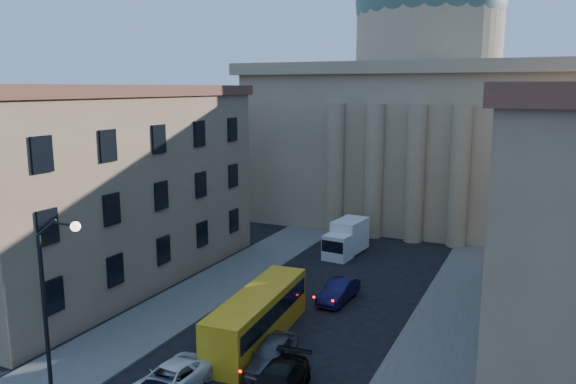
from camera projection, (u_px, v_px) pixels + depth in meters
name	position (u px, v px, depth m)	size (l,w,h in m)	color
sidewalk_left	(164.00, 315.00, 36.13)	(5.00, 60.00, 0.15)	#53514C
sidewalk_right	(431.00, 371.00, 29.09)	(5.00, 60.00, 0.15)	#53514C
church	(424.00, 111.00, 63.84)	(68.02, 28.76, 36.60)	#8E7B57
building_left	(100.00, 184.00, 41.86)	(11.60, 26.60, 14.70)	#99775A
street_lamp	(52.00, 293.00, 25.62)	(2.62, 0.44, 8.83)	black
car_left_mid	(170.00, 379.00, 27.03)	(2.24, 4.86, 1.35)	white
car_right_far	(272.00, 354.00, 29.35)	(1.83, 4.56, 1.55)	#48474C
car_right_distant	(339.00, 291.00, 38.62)	(1.55, 4.45, 1.46)	#0F0E33
city_bus	(258.00, 315.00, 32.55)	(3.07, 10.34, 2.87)	gold
box_truck	(346.00, 239.00, 49.36)	(2.66, 5.62, 2.99)	silver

